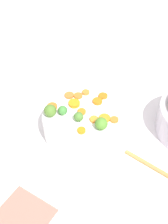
{
  "coord_description": "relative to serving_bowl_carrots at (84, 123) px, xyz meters",
  "views": [
    {
      "loc": [
        0.58,
        0.36,
        0.81
      ],
      "look_at": [
        -0.02,
        -0.04,
        0.11
      ],
      "focal_mm": 48.85,
      "sensor_mm": 36.0,
      "label": 1
    }
  ],
  "objects": [
    {
      "name": "tabletop",
      "position": [
        0.02,
        0.04,
        -0.05
      ],
      "size": [
        2.4,
        2.4,
        0.02
      ],
      "primitive_type": "cube",
      "color": "white",
      "rests_on": "ground"
    },
    {
      "name": "serving_bowl_carrots",
      "position": [
        0.0,
        0.0,
        0.0
      ],
      "size": [
        0.28,
        0.28,
        0.08
      ],
      "primitive_type": "cylinder",
      "color": "white",
      "rests_on": "tabletop"
    },
    {
      "name": "carrot_slice_0",
      "position": [
        -0.03,
        0.1,
        0.04
      ],
      "size": [
        0.04,
        0.04,
        0.01
      ],
      "primitive_type": "cylinder",
      "rotation": [
        0.0,
        0.0,
        2.05
      ],
      "color": "orange",
      "rests_on": "serving_bowl_carrots"
    },
    {
      "name": "carrot_slice_1",
      "position": [
        -0.02,
        0.07,
        0.04
      ],
      "size": [
        0.04,
        0.04,
        0.01
      ],
      "primitive_type": "cylinder",
      "rotation": [
        0.0,
        0.0,
        3.0
      ],
      "color": "orange",
      "rests_on": "serving_bowl_carrots"
    },
    {
      "name": "carrot_slice_2",
      "position": [
        -0.0,
        -0.01,
        0.04
      ],
      "size": [
        0.04,
        0.04,
        0.01
      ],
      "primitive_type": "cylinder",
      "rotation": [
        0.0,
        0.0,
        5.06
      ],
      "color": "orange",
      "rests_on": "serving_bowl_carrots"
    },
    {
      "name": "carrot_slice_3",
      "position": [
        -0.05,
        -0.09,
        0.04
      ],
      "size": [
        0.05,
        0.05,
        0.01
      ],
      "primitive_type": "cylinder",
      "rotation": [
        0.0,
        0.0,
        0.8
      ],
      "color": "orange",
      "rests_on": "serving_bowl_carrots"
    },
    {
      "name": "carrot_slice_4",
      "position": [
        -0.09,
        -0.05,
        0.04
      ],
      "size": [
        0.04,
        0.04,
        0.01
      ],
      "primitive_type": "cylinder",
      "rotation": [
        0.0,
        0.0,
        0.59
      ],
      "color": "orange",
      "rests_on": "serving_bowl_carrots"
    },
    {
      "name": "carrot_slice_5",
      "position": [
        -0.11,
        0.01,
        0.04
      ],
      "size": [
        0.04,
        0.04,
        0.01
      ],
      "primitive_type": "cylinder",
      "rotation": [
        0.0,
        0.0,
        2.88
      ],
      "color": "orange",
      "rests_on": "serving_bowl_carrots"
    },
    {
      "name": "carrot_slice_6",
      "position": [
        0.03,
        -0.11,
        0.04
      ],
      "size": [
        0.04,
        0.04,
        0.01
      ],
      "primitive_type": "cylinder",
      "rotation": [
        0.0,
        0.0,
        4.74
      ],
      "color": "orange",
      "rests_on": "serving_bowl_carrots"
    },
    {
      "name": "carrot_slice_7",
      "position": [
        0.01,
        0.04,
        0.04
      ],
      "size": [
        0.04,
        0.04,
        0.01
      ],
      "primitive_type": "cylinder",
      "rotation": [
        0.0,
        0.0,
        5.64
      ],
      "color": "orange",
      "rests_on": "serving_bowl_carrots"
    },
    {
      "name": "carrot_slice_8",
      "position": [
        -0.06,
        -0.07,
        0.04
      ],
      "size": [
        0.04,
        0.04,
        0.01
      ],
      "primitive_type": "cylinder",
      "rotation": [
        0.0,
        0.0,
        2.18
      ],
      "color": "orange",
      "rests_on": "serving_bowl_carrots"
    },
    {
      "name": "carrot_slice_9",
      "position": [
        0.07,
        0.04,
        0.05
      ],
      "size": [
        0.03,
        0.03,
        0.01
      ],
      "primitive_type": "cylinder",
      "rotation": [
        0.0,
        0.0,
        6.01
      ],
      "color": "orange",
      "rests_on": "serving_bowl_carrots"
    },
    {
      "name": "carrot_slice_10",
      "position": [
        -0.07,
        0.01,
        0.05
      ],
      "size": [
        0.04,
        0.04,
        0.01
      ],
      "primitive_type": "cylinder",
      "rotation": [
        0.0,
        0.0,
        1.73
      ],
      "color": "orange",
      "rests_on": "serving_bowl_carrots"
    },
    {
      "name": "carrot_slice_11",
      "position": [
        -0.02,
        -0.05,
        0.05
      ],
      "size": [
        0.04,
        0.04,
        0.01
      ],
      "primitive_type": "cylinder",
      "rotation": [
        0.0,
        0.0,
        1.53
      ],
      "color": "orange",
      "rests_on": "serving_bowl_carrots"
    },
    {
      "name": "brussels_sprout_0",
      "position": [
        0.04,
        -0.06,
        0.06
      ],
      "size": [
        0.03,
        0.03,
        0.03
      ],
      "primitive_type": "sphere",
      "color": "#42843A",
      "rests_on": "serving_bowl_carrots"
    },
    {
      "name": "brussels_sprout_1",
      "position": [
        0.03,
        0.0,
        0.06
      ],
      "size": [
        0.03,
        0.03,
        0.03
      ],
      "primitive_type": "sphere",
      "color": "#4E7E33",
      "rests_on": "serving_bowl_carrots"
    },
    {
      "name": "brussels_sprout_2",
      "position": [
        0.02,
        0.08,
        0.06
      ],
      "size": [
        0.04,
        0.04,
        0.04
      ],
      "primitive_type": "sphere",
      "color": "#51892D",
      "rests_on": "serving_bowl_carrots"
    },
    {
      "name": "brussels_sprout_3",
      "position": [
        0.06,
        -0.09,
        0.06
      ],
      "size": [
        0.04,
        0.04,
        0.04
      ],
      "primitive_type": "sphere",
      "color": "#50782C",
      "rests_on": "serving_bowl_carrots"
    },
    {
      "name": "dish_towel",
      "position": [
        0.36,
        0.04,
        -0.04
      ],
      "size": [
        0.14,
        0.14,
        0.01
      ],
      "primitive_type": "cube",
      "rotation": [
        0.0,
        0.0,
        0.02
      ],
      "color": "#AC6D5E",
      "rests_on": "tabletop"
    }
  ]
}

